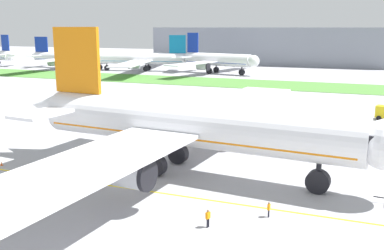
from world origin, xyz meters
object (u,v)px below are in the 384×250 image
at_px(traffic_cone_near_nose, 1,163).
at_px(airliner_foreground, 185,125).
at_px(parked_airliner_far_centre, 70,58).
at_px(parked_airliner_far_right, 142,59).
at_px(ground_crew_wingwalker_port, 208,217).
at_px(parked_airliner_far_outer, 217,60).
at_px(ground_crew_marshaller_front, 269,208).

bearing_deg(traffic_cone_near_nose, airliner_foreground, 14.90).
bearing_deg(parked_airliner_far_centre, airliner_foreground, -48.54).
bearing_deg(parked_airliner_far_right, traffic_cone_near_nose, -70.49).
distance_m(ground_crew_wingwalker_port, traffic_cone_near_nose, 32.93).
xyz_separation_m(ground_crew_wingwalker_port, parked_airliner_far_outer, (-43.14, 133.50, 4.33)).
relative_size(traffic_cone_near_nose, parked_airliner_far_centre, 0.01).
distance_m(ground_crew_marshaller_front, parked_airliner_far_right, 151.65).
height_order(parked_airliner_far_centre, parked_airliner_far_outer, parked_airliner_far_outer).
bearing_deg(parked_airliner_far_right, parked_airliner_far_outer, 1.78).
xyz_separation_m(airliner_foreground, traffic_cone_near_nose, (-24.03, -6.39, -5.87)).
bearing_deg(airliner_foreground, parked_airliner_far_right, 119.96).
xyz_separation_m(ground_crew_wingwalker_port, parked_airliner_far_right, (-76.18, 132.47, 4.01)).
distance_m(airliner_foreground, parked_airliner_far_outer, 124.44).
relative_size(ground_crew_marshaller_front, parked_airliner_far_centre, 0.02).
relative_size(airliner_foreground, traffic_cone_near_nose, 139.70).
relative_size(airliner_foreground, ground_crew_marshaller_front, 52.13).
bearing_deg(parked_airliner_far_outer, ground_crew_marshaller_front, -69.66).
height_order(ground_crew_wingwalker_port, parked_airliner_far_outer, parked_airliner_far_outer).
relative_size(ground_crew_wingwalker_port, parked_airliner_far_centre, 0.02).
distance_m(airliner_foreground, ground_crew_wingwalker_port, 17.01).
bearing_deg(ground_crew_marshaller_front, parked_airliner_far_outer, 110.34).
relative_size(airliner_foreground, ground_crew_wingwalker_port, 46.21).
xyz_separation_m(parked_airliner_far_centre, parked_airliner_far_right, (35.95, 0.44, 0.37)).
relative_size(parked_airliner_far_right, parked_airliner_far_outer, 1.30).
bearing_deg(ground_crew_marshaller_front, ground_crew_wingwalker_port, -137.91).
bearing_deg(parked_airliner_far_right, airliner_foreground, -60.04).
relative_size(ground_crew_wingwalker_port, parked_airliner_far_outer, 0.03).
distance_m(ground_crew_marshaller_front, traffic_cone_near_nose, 36.92).
height_order(traffic_cone_near_nose, parked_airliner_far_right, parked_airliner_far_right).
relative_size(traffic_cone_near_nose, parked_airliner_far_outer, 0.01).
bearing_deg(traffic_cone_near_nose, parked_airliner_far_right, 109.51).
height_order(airliner_foreground, ground_crew_wingwalker_port, airliner_foreground).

